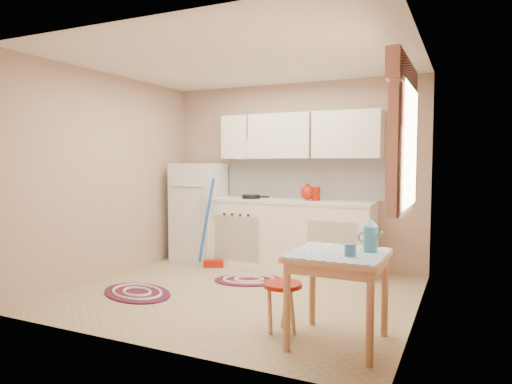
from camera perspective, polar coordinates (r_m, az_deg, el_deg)
room_shell at (r=5.04m, az=0.96°, el=5.71°), size 3.64×3.60×2.52m
fridge at (r=6.67m, az=-7.16°, el=-2.45°), size 0.65×0.60×1.40m
broom at (r=6.16m, az=-5.38°, el=-3.91°), size 0.30×0.22×1.20m
base_cabinets at (r=6.14m, az=4.09°, el=-5.44°), size 2.25×0.60×0.88m
countertop at (r=6.08m, az=4.11°, el=-1.16°), size 2.27×0.62×0.04m
frying_pan at (r=6.24m, az=-0.62°, el=-0.60°), size 0.25×0.25×0.05m
red_kettle at (r=5.98m, az=6.47°, el=-0.06°), size 0.27×0.26×0.21m
red_canister at (r=5.95m, az=7.52°, el=-0.33°), size 0.14×0.14×0.16m
table at (r=3.74m, az=10.20°, el=-12.95°), size 0.72×0.72×0.72m
stool at (r=3.95m, az=3.33°, el=-14.21°), size 0.37×0.37×0.42m
coffee_pot at (r=3.69m, az=14.14°, el=-5.26°), size 0.16×0.14×0.28m
mug at (r=3.52m, az=11.70°, el=-7.16°), size 0.09×0.09×0.10m
rug_center at (r=5.57m, az=-0.88°, el=-10.96°), size 0.99×0.85×0.02m
rug_left at (r=5.23m, az=-14.65°, el=-12.09°), size 1.07×0.90×0.02m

